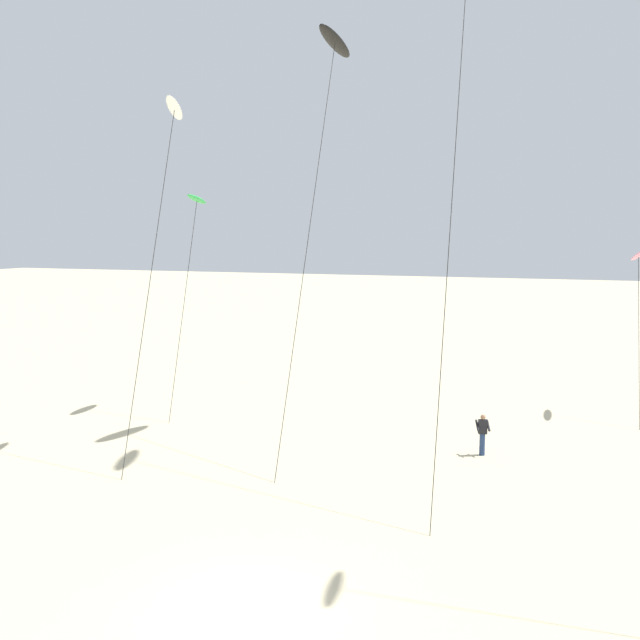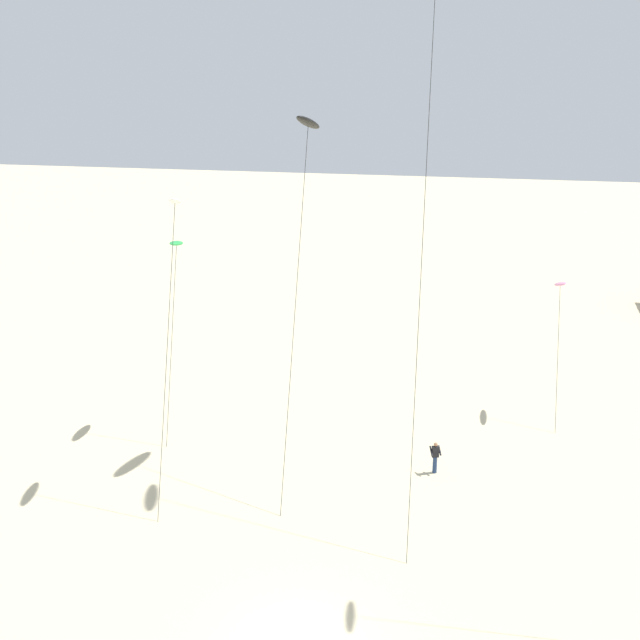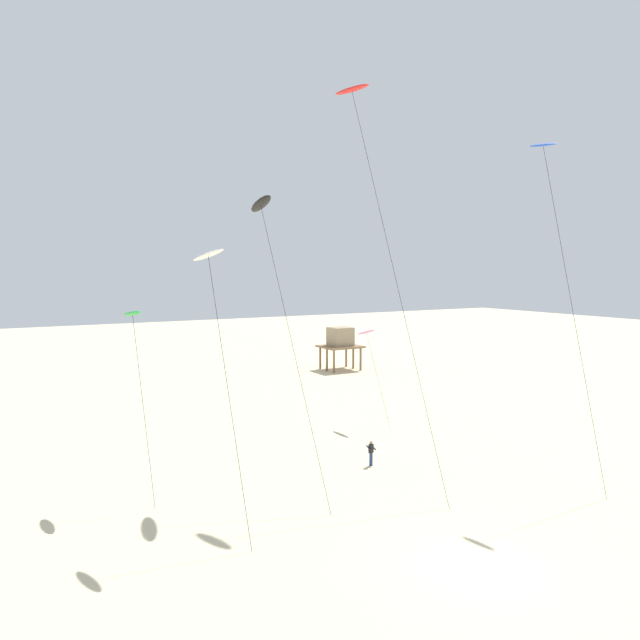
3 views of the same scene
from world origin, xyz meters
name	(u,v)px [view 3 (image 3 of 3)]	position (x,y,z in m)	size (l,w,h in m)	color
ground_plane	(481,568)	(0.00, 0.00, 0.00)	(260.00, 260.00, 0.00)	beige
kite_red	(353,95)	(2.73, 14.72, 24.21)	(1.57, 10.55, 24.83)	red
kite_white	(209,260)	(-8.41, 10.95, 13.58)	(1.34, 5.78, 14.24)	white
kite_black	(261,206)	(-3.28, 15.79, 17.00)	(1.01, 9.25, 17.68)	black
kite_green	(133,316)	(-10.95, 16.93, 10.44)	(0.97, 4.46, 10.87)	green
kite_blue	(546,158)	(11.76, 7.06, 19.85)	(0.66, 5.98, 20.91)	blue
kite_pink	(367,333)	(9.75, 23.33, 7.71)	(0.85, 4.49, 8.24)	pink
kite_flyer_middle	(371,452)	(3.72, 13.87, 0.89)	(0.67, 0.65, 1.67)	navy
stilt_house	(340,340)	(22.15, 47.55, 3.91)	(5.04, 4.35, 5.56)	#846647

